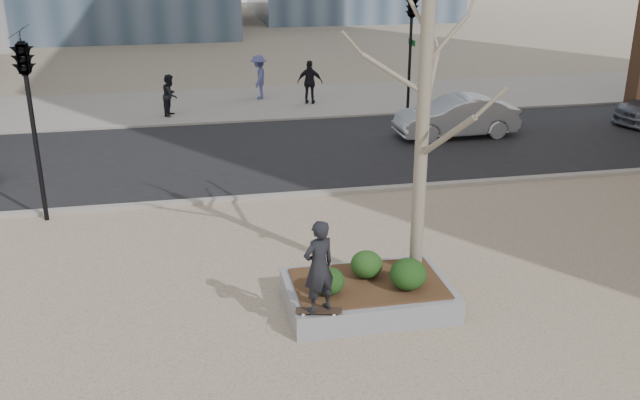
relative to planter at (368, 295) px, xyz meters
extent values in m
plane|color=tan|center=(-1.00, 0.00, -0.23)|extent=(120.00, 120.00, 0.00)
cube|color=black|center=(-1.00, 10.00, -0.21)|extent=(60.00, 8.00, 0.02)
cube|color=gray|center=(-1.00, 17.00, -0.21)|extent=(60.00, 6.00, 0.02)
cube|color=gray|center=(0.00, 0.00, 0.00)|extent=(3.00, 2.00, 0.45)
cube|color=#382314|center=(0.00, 0.00, 0.25)|extent=(2.70, 1.70, 0.04)
ellipsoid|color=#103513|center=(-0.81, -0.28, 0.51)|extent=(0.58, 0.58, 0.49)
ellipsoid|color=#113714|center=(0.03, 0.23, 0.52)|extent=(0.60, 0.60, 0.51)
ellipsoid|color=black|center=(0.64, -0.36, 0.55)|extent=(0.67, 0.67, 0.57)
imported|color=black|center=(-1.10, -0.88, 1.11)|extent=(0.70, 0.60, 1.63)
imported|color=#999CA0|center=(5.90, 10.65, 0.47)|extent=(4.12, 1.51, 1.35)
imported|color=black|center=(-3.48, 15.50, 0.57)|extent=(0.79, 0.89, 1.54)
imported|color=#46497E|center=(0.10, 17.66, 0.69)|extent=(0.90, 1.27, 1.79)
imported|color=black|center=(1.98, 16.38, 0.66)|extent=(1.09, 0.73, 1.72)
camera|label=1|loc=(-3.17, -11.28, 6.31)|focal=40.00mm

